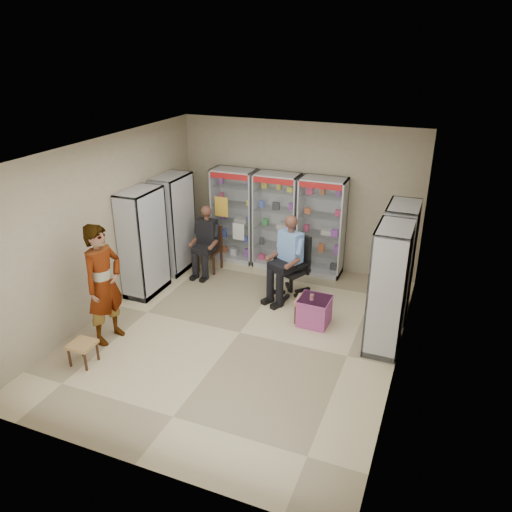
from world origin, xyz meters
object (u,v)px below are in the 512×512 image
at_px(cabinet_back_mid, 277,221).
at_px(seated_shopkeeper, 291,260).
at_px(wooden_chair, 209,249).
at_px(pink_trunk, 314,311).
at_px(cabinet_back_right, 321,227).
at_px(cabinet_left_far, 174,224).
at_px(office_chair, 292,267).
at_px(woven_stool_a, 307,310).
at_px(cabinet_right_near, 388,289).
at_px(standing_man, 104,284).
at_px(cabinet_right_far, 398,261).
at_px(cabinet_left_near, 143,243).
at_px(woven_stool_b, 83,353).
at_px(cabinet_back_left, 234,216).

distance_m(cabinet_back_mid, seated_shopkeeper, 1.44).
distance_m(wooden_chair, pink_trunk, 2.90).
xyz_separation_m(cabinet_back_right, wooden_chair, (-2.15, -0.73, -0.53)).
height_order(cabinet_left_far, wooden_chair, cabinet_left_far).
xyz_separation_m(office_chair, woven_stool_a, (0.55, -0.78, -0.39)).
xyz_separation_m(cabinet_right_near, woven_stool_a, (-1.31, 0.28, -0.80)).
distance_m(woven_stool_a, standing_man, 3.36).
xyz_separation_m(cabinet_right_near, pink_trunk, (-1.18, 0.23, -0.76)).
height_order(wooden_chair, standing_man, standing_man).
height_order(cabinet_right_far, cabinet_left_near, same).
relative_size(cabinet_back_right, office_chair, 1.69).
bearing_deg(cabinet_back_right, office_chair, -101.04).
distance_m(cabinet_left_far, cabinet_left_near, 1.10).
bearing_deg(cabinet_left_near, woven_stool_b, 10.01).
relative_size(cabinet_back_right, woven_stool_a, 4.91).
bearing_deg(cabinet_back_right, cabinet_right_far, -34.73).
relative_size(cabinet_left_far, standing_man, 1.02).
bearing_deg(woven_stool_a, cabinet_back_right, 99.35).
xyz_separation_m(cabinet_right_far, seated_shopkeeper, (-1.86, -0.09, -0.25)).
height_order(cabinet_back_right, pink_trunk, cabinet_back_right).
distance_m(cabinet_back_right, wooden_chair, 2.33).
bearing_deg(woven_stool_b, pink_trunk, 39.52).
bearing_deg(cabinet_back_mid, cabinet_left_near, -132.80).
bearing_deg(woven_stool_b, cabinet_back_right, 61.01).
height_order(cabinet_back_mid, cabinet_right_near, same).
xyz_separation_m(cabinet_back_mid, cabinet_left_near, (-1.88, -2.03, 0.00)).
height_order(pink_trunk, woven_stool_a, pink_trunk).
bearing_deg(woven_stool_b, cabinet_left_far, 96.84).
height_order(cabinet_back_left, woven_stool_b, cabinet_back_left).
distance_m(cabinet_right_far, wooden_chair, 3.84).
bearing_deg(pink_trunk, cabinet_right_near, -11.24).
bearing_deg(standing_man, cabinet_right_near, -63.02).
xyz_separation_m(wooden_chair, seated_shopkeeper, (1.92, -0.49, 0.28)).
bearing_deg(office_chair, cabinet_right_near, -4.95).
distance_m(cabinet_right_near, woven_stool_b, 4.65).
height_order(cabinet_left_far, cabinet_left_near, same).
relative_size(cabinet_back_mid, office_chair, 1.69).
bearing_deg(cabinet_back_mid, wooden_chair, -148.69).
relative_size(cabinet_left_near, wooden_chair, 2.13).
height_order(cabinet_back_mid, cabinet_left_far, same).
bearing_deg(cabinet_right_far, cabinet_left_far, 87.43).
height_order(cabinet_right_near, office_chair, cabinet_right_near).
bearing_deg(office_chair, cabinet_left_near, -137.07).
distance_m(cabinet_left_near, office_chair, 2.77).
height_order(seated_shopkeeper, woven_stool_b, seated_shopkeeper).
distance_m(cabinet_back_mid, cabinet_right_near, 3.41).
xyz_separation_m(cabinet_back_left, cabinet_left_near, (-0.93, -2.03, 0.00)).
bearing_deg(standing_man, cabinet_left_far, 15.27).
xyz_separation_m(cabinet_left_far, standing_man, (0.36, -2.72, -0.02)).
bearing_deg(pink_trunk, wooden_chair, 154.06).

